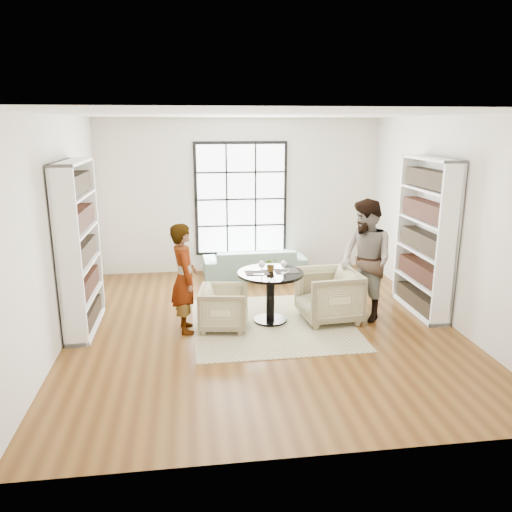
{
  "coord_description": "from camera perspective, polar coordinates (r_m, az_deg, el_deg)",
  "views": [
    {
      "loc": [
        -1.01,
        -6.75,
        2.87
      ],
      "look_at": [
        -0.05,
        0.4,
        0.96
      ],
      "focal_mm": 35.0,
      "sensor_mm": 36.0,
      "label": 1
    }
  ],
  "objects": [
    {
      "name": "cutlery_right",
      "position": [
        7.36,
        3.51,
        -1.68
      ],
      "size": [
        0.15,
        0.22,
        0.01
      ],
      "primitive_type": null,
      "rotation": [
        0.0,
        0.0,
        0.03
      ],
      "color": "silver",
      "rests_on": "placemat_right"
    },
    {
      "name": "ground",
      "position": [
        7.4,
        0.79,
        -8.0
      ],
      "size": [
        6.0,
        6.0,
        0.0
      ],
      "primitive_type": "plane",
      "color": "brown"
    },
    {
      "name": "sofa",
      "position": [
        9.63,
        -0.16,
        -0.76
      ],
      "size": [
        1.97,
        0.8,
        0.57
      ],
      "primitive_type": "imported",
      "rotation": [
        0.0,
        0.0,
        3.16
      ],
      "color": "gray",
      "rests_on": "ground"
    },
    {
      "name": "placemat_left",
      "position": [
        7.27,
        0.13,
        -1.92
      ],
      "size": [
        0.35,
        0.27,
        0.01
      ],
      "primitive_type": "cube",
      "rotation": [
        0.0,
        0.0,
        0.03
      ],
      "color": "black",
      "rests_on": "pedestal_table"
    },
    {
      "name": "person_left",
      "position": [
        7.06,
        -8.2,
        -2.54
      ],
      "size": [
        0.45,
        0.62,
        1.56
      ],
      "primitive_type": "imported",
      "rotation": [
        0.0,
        0.0,
        1.71
      ],
      "color": "gray",
      "rests_on": "ground"
    },
    {
      "name": "armchair_left",
      "position": [
        7.23,
        -3.68,
        -5.93
      ],
      "size": [
        0.78,
        0.76,
        0.63
      ],
      "primitive_type": "imported",
      "rotation": [
        0.0,
        0.0,
        1.42
      ],
      "color": "tan",
      "rests_on": "ground"
    },
    {
      "name": "placemat_right",
      "position": [
        7.36,
        3.51,
        -1.73
      ],
      "size": [
        0.35,
        0.27,
        0.01
      ],
      "primitive_type": "cube",
      "rotation": [
        0.0,
        0.0,
        0.03
      ],
      "color": "black",
      "rests_on": "pedestal_table"
    },
    {
      "name": "armchair_right",
      "position": [
        7.58,
        8.29,
        -4.46
      ],
      "size": [
        0.92,
        0.9,
        0.78
      ],
      "primitive_type": "imported",
      "rotation": [
        0.0,
        0.0,
        -1.48
      ],
      "color": "#C3C08B",
      "rests_on": "ground"
    },
    {
      "name": "wine_glass_right",
      "position": [
        7.21,
        3.19,
        -0.95
      ],
      "size": [
        0.09,
        0.09,
        0.2
      ],
      "color": "silver",
      "rests_on": "pedestal_table"
    },
    {
      "name": "room_shell",
      "position": [
        7.53,
        0.22,
        2.45
      ],
      "size": [
        6.0,
        6.01,
        6.0
      ],
      "color": "silver",
      "rests_on": "ground"
    },
    {
      "name": "rug",
      "position": [
        7.5,
        1.91,
        -7.66
      ],
      "size": [
        2.37,
        2.37,
        0.01
      ],
      "primitive_type": "cube",
      "rotation": [
        0.0,
        0.0,
        0.01
      ],
      "color": "#B8B38A",
      "rests_on": "ground"
    },
    {
      "name": "pedestal_table",
      "position": [
        7.38,
        1.66,
        -3.43
      ],
      "size": [
        0.97,
        0.97,
        0.77
      ],
      "rotation": [
        0.0,
        0.0,
        0.03
      ],
      "color": "black",
      "rests_on": "ground"
    },
    {
      "name": "wine_glass_left",
      "position": [
        7.14,
        0.67,
        -1.0
      ],
      "size": [
        0.1,
        0.1,
        0.21
      ],
      "color": "silver",
      "rests_on": "pedestal_table"
    },
    {
      "name": "flower_centerpiece",
      "position": [
        7.33,
        1.71,
        -0.97
      ],
      "size": [
        0.23,
        0.21,
        0.21
      ],
      "primitive_type": "imported",
      "rotation": [
        0.0,
        0.0,
        0.33
      ],
      "color": "gray",
      "rests_on": "pedestal_table"
    },
    {
      "name": "cutlery_left",
      "position": [
        7.27,
        0.13,
        -1.87
      ],
      "size": [
        0.15,
        0.22,
        0.01
      ],
      "primitive_type": null,
      "rotation": [
        0.0,
        0.0,
        0.03
      ],
      "color": "silver",
      "rests_on": "placemat_left"
    },
    {
      "name": "person_right",
      "position": [
        7.59,
        12.43,
        -0.5
      ],
      "size": [
        0.93,
        1.06,
        1.82
      ],
      "primitive_type": "imported",
      "rotation": [
        0.0,
        0.0,
        -1.25
      ],
      "color": "gray",
      "rests_on": "ground"
    }
  ]
}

